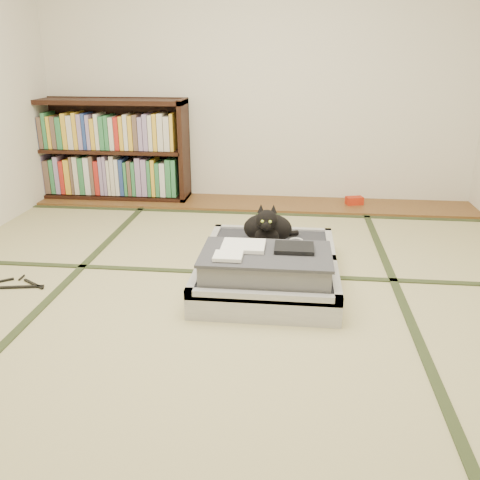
# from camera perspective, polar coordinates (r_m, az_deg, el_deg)

# --- Properties ---
(floor) EXTENTS (4.50, 4.50, 0.00)m
(floor) POSITION_cam_1_polar(r_m,az_deg,el_deg) (2.89, -1.75, -7.02)
(floor) COLOR tan
(floor) RESTS_ON ground
(wood_strip) EXTENTS (4.00, 0.50, 0.02)m
(wood_strip) POSITION_cam_1_polar(r_m,az_deg,el_deg) (4.74, 1.56, 4.16)
(wood_strip) COLOR brown
(wood_strip) RESTS_ON ground
(red_item) EXTENTS (0.17, 0.13, 0.07)m
(red_item) POSITION_cam_1_polar(r_m,az_deg,el_deg) (4.78, 12.72, 4.34)
(red_item) COLOR #B4240E
(red_item) RESTS_ON wood_strip
(room_shell) EXTENTS (4.50, 4.50, 4.50)m
(room_shell) POSITION_cam_1_polar(r_m,az_deg,el_deg) (2.57, -2.12, 23.33)
(room_shell) COLOR white
(room_shell) RESTS_ON ground
(tatami_borders) EXTENTS (4.00, 4.50, 0.01)m
(tatami_borders) POSITION_cam_1_polar(r_m,az_deg,el_deg) (3.33, -0.59, -3.09)
(tatami_borders) COLOR #2D381E
(tatami_borders) RESTS_ON ground
(bookcase) EXTENTS (1.46, 0.33, 0.94)m
(bookcase) POSITION_cam_1_polar(r_m,az_deg,el_deg) (5.00, -14.35, 9.58)
(bookcase) COLOR black
(bookcase) RESTS_ON wood_strip
(suitcase) EXTENTS (0.81, 1.09, 0.32)m
(suitcase) POSITION_cam_1_polar(r_m,az_deg,el_deg) (3.06, 3.13, -3.08)
(suitcase) COLOR #B7B7BC
(suitcase) RESTS_ON floor
(cat) EXTENTS (0.36, 0.36, 0.29)m
(cat) POSITION_cam_1_polar(r_m,az_deg,el_deg) (3.27, 3.13, 1.36)
(cat) COLOR black
(cat) RESTS_ON suitcase
(cable_coil) EXTENTS (0.11, 0.11, 0.03)m
(cable_coil) POSITION_cam_1_polar(r_m,az_deg,el_deg) (3.33, 6.24, -0.17)
(cable_coil) COLOR white
(cable_coil) RESTS_ON suitcase
(hanger) EXTENTS (0.41, 0.22, 0.01)m
(hanger) POSITION_cam_1_polar(r_m,az_deg,el_deg) (3.37, -24.18, -4.63)
(hanger) COLOR black
(hanger) RESTS_ON floor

